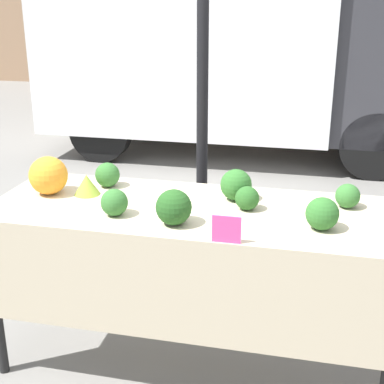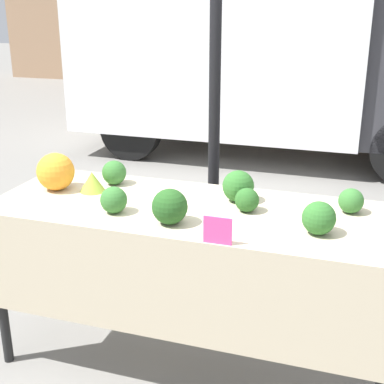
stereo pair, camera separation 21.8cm
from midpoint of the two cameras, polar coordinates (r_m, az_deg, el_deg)
ground_plane at (r=3.01m, az=-2.18°, el=-17.43°), size 40.00×40.00×0.00m
tent_pole at (r=3.24m, az=-0.84°, el=12.07°), size 0.07×0.07×2.77m
parked_truck at (r=6.75m, az=2.84°, el=16.15°), size 4.60×1.99×2.67m
market_table at (r=2.57m, az=-2.77°, el=-4.69°), size 1.98×0.74×0.87m
orange_cauliflower at (r=2.86m, az=-17.21°, el=1.67°), size 0.20×0.20×0.20m
romanesco_head at (r=2.81m, az=-13.35°, el=0.74°), size 0.13×0.13×0.11m
broccoli_head_0 at (r=2.35m, az=11.17°, el=-2.33°), size 0.14×0.14×0.14m
broccoli_head_1 at (r=2.51m, az=-10.77°, el=-1.14°), size 0.13×0.13×0.13m
broccoli_head_2 at (r=2.54m, az=3.47°, el=-0.70°), size 0.12×0.12×0.12m
broccoli_head_3 at (r=2.36m, az=-4.61°, el=-1.67°), size 0.16×0.16×0.16m
broccoli_head_4 at (r=2.66m, az=2.39°, el=0.74°), size 0.16×0.16×0.16m
broccoli_head_5 at (r=2.64m, az=14.03°, el=-0.45°), size 0.12×0.12×0.12m
broccoli_head_6 at (r=2.91m, az=-11.15°, el=1.78°), size 0.13×0.13×0.13m
price_sign at (r=2.18m, az=0.84°, el=-4.07°), size 0.12×0.01×0.12m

